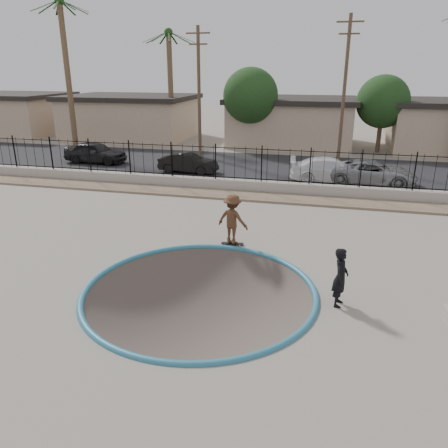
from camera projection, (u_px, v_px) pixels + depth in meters
name	position (u px, v px, depth m)	size (l,w,h in m)	color
ground	(265.00, 203.00, 25.26)	(120.00, 120.00, 2.20)	slate
bowl_pit	(200.00, 291.00, 13.01)	(6.84, 6.84, 1.80)	#453B35
coping_ring	(200.00, 291.00, 13.01)	(7.04, 7.04, 0.20)	teal
rock_strip	(257.00, 197.00, 22.31)	(42.00, 1.60, 0.11)	#90785E
retaining_wall	(261.00, 187.00, 23.23)	(42.00, 0.45, 0.60)	gray
fence	(262.00, 165.00, 22.83)	(40.00, 0.04, 1.80)	black
street	(277.00, 166.00, 29.45)	(90.00, 8.00, 0.04)	black
house_west_far	(11.00, 113.00, 43.76)	(10.60, 8.60, 3.90)	tan
house_west	(131.00, 116.00, 40.84)	(11.60, 8.60, 3.90)	tan
house_center	(292.00, 121.00, 37.47)	(10.60, 8.60, 3.90)	tan
palm_left	(64.00, 44.00, 33.32)	(2.30, 2.30, 11.30)	brown
palm_mid	(170.00, 62.00, 35.84)	(2.30, 2.30, 9.30)	brown
utility_pole_left	(199.00, 91.00, 31.04)	(1.70, 0.24, 9.00)	#473323
utility_pole_mid	(344.00, 89.00, 28.71)	(1.70, 0.24, 9.50)	#473323
street_tree_left	(251.00, 96.00, 34.20)	(4.32, 4.32, 6.36)	#473323
street_tree_mid	(383.00, 102.00, 32.98)	(3.96, 3.96, 5.83)	#473323
skater	(233.00, 222.00, 16.09)	(1.20, 0.69, 1.86)	brown
skateboard	(232.00, 244.00, 16.38)	(0.85, 0.31, 0.07)	black
videographer	(340.00, 277.00, 12.00)	(0.62, 0.41, 1.71)	black
car_a	(95.00, 152.00, 30.14)	(1.72, 4.28, 1.46)	black
car_b	(188.00, 163.00, 27.37)	(1.29, 3.69, 1.22)	black
car_c	(331.00, 170.00, 25.12)	(1.92, 4.73, 1.37)	white
car_d	(372.00, 172.00, 24.62)	(2.21, 4.80, 1.33)	gray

